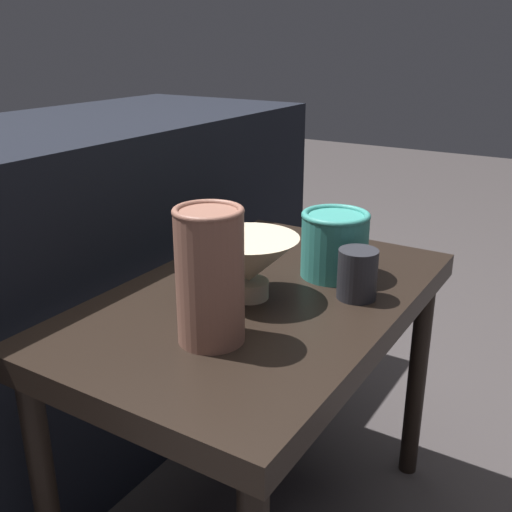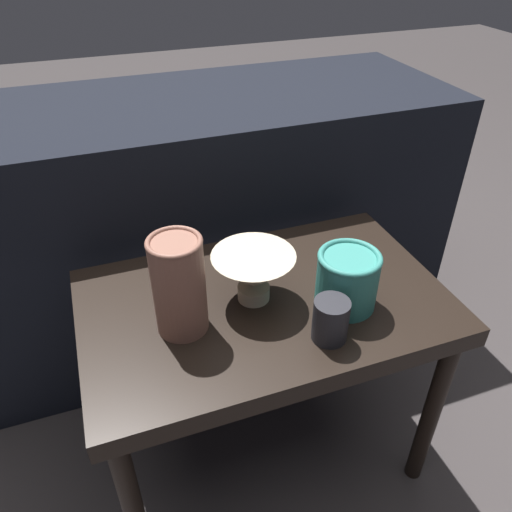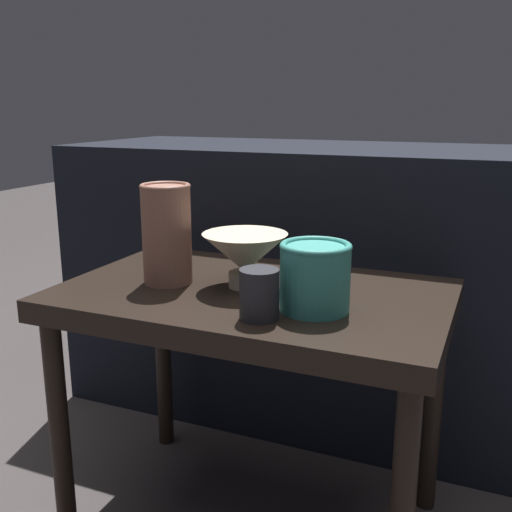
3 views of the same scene
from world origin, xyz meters
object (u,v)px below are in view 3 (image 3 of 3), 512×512
bowl (245,254)px  vase_colorful_right (315,275)px  cup (259,294)px  vase_textured_left (167,233)px

bowl → vase_colorful_right: (0.15, -0.07, -0.00)m
vase_colorful_right → cup: size_ratio=1.45×
bowl → vase_colorful_right: size_ratio=1.34×
bowl → vase_textured_left: (-0.14, -0.03, 0.03)m
vase_textured_left → cup: vase_textured_left is taller
vase_textured_left → cup: bearing=-26.0°
vase_colorful_right → cup: bearing=-133.8°
vase_textured_left → vase_colorful_right: 0.30m
bowl → cup: (0.09, -0.14, -0.02)m
cup → vase_textured_left: bearing=154.0°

